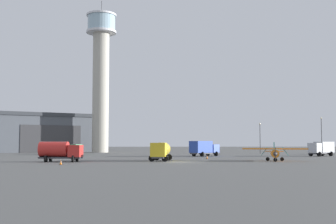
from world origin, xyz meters
The scene contains 14 objects.
ground_plane centered at (0.00, 0.00, 0.00)m, with size 400.00×400.00×0.00m, color #60605E.
control_tower centered at (-18.48, 58.93, 23.45)m, with size 8.54×8.54×43.55m.
hangar centered at (-36.52, 66.65, 5.61)m, with size 36.85×31.99×11.19m.
airplane_orange centered at (15.26, 3.17, 1.36)m, with size 9.86×7.71×2.91m.
truck_box_blue centered at (6.85, 25.48, 1.72)m, with size 6.62×6.12×3.13m.
truck_box_silver centered at (31.39, 25.25, 1.69)m, with size 6.13×4.97×2.99m.
truck_fuel_tanker_red centered at (-17.48, 1.56, 1.66)m, with size 6.40×3.52×3.00m.
truck_fuel_tanker_yellow centered at (-2.38, 4.23, 1.66)m, with size 3.78×7.38×2.86m.
truck_flatbed_green centered at (-22.85, 39.42, 1.18)m, with size 6.24×6.49×2.39m.
car_black centered at (37.82, 39.56, 0.74)m, with size 2.92×4.37×1.37m.
light_post_east centered at (39.20, 44.56, 5.44)m, with size 0.44×0.44×9.19m.
light_post_north centered at (23.24, 43.76, 4.66)m, with size 0.44×0.44×7.71m.
traffic_cone_near_left centered at (5.89, 12.47, 0.29)m, with size 0.36×0.36×0.60m.
traffic_cone_near_right centered at (-15.59, -6.58, 0.32)m, with size 0.36×0.36×0.64m.
Camera 1 is at (-3.68, -63.07, 2.97)m, focal length 45.98 mm.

